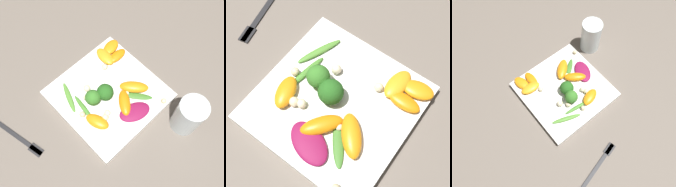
# 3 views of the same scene
# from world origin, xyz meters

# --- Properties ---
(ground_plane) EXTENTS (2.40, 2.40, 0.00)m
(ground_plane) POSITION_xyz_m (0.00, 0.00, 0.00)
(ground_plane) COLOR #6B6056
(plate) EXTENTS (0.26, 0.26, 0.02)m
(plate) POSITION_xyz_m (0.00, 0.00, 0.01)
(plate) COLOR white
(plate) RESTS_ON ground_plane
(drinking_glass) EXTENTS (0.07, 0.07, 0.11)m
(drinking_glass) POSITION_xyz_m (0.19, 0.09, 0.06)
(drinking_glass) COLOR silver
(drinking_glass) RESTS_ON ground_plane
(fork) EXTENTS (0.16, 0.05, 0.01)m
(fork) POSITION_xyz_m (-0.06, -0.24, 0.00)
(fork) COLOR #262628
(fork) RESTS_ON ground_plane
(radicchio_leaf_0) EXTENTS (0.07, 0.09, 0.01)m
(radicchio_leaf_0) POSITION_xyz_m (0.09, 0.01, 0.03)
(radicchio_leaf_0) COLOR maroon
(radicchio_leaf_0) RESTS_ON plate
(orange_segment_0) EXTENTS (0.03, 0.06, 0.01)m
(orange_segment_0) POSITION_xyz_m (-0.06, 0.09, 0.03)
(orange_segment_0) COLOR orange
(orange_segment_0) RESTS_ON plate
(orange_segment_1) EXTENTS (0.08, 0.07, 0.02)m
(orange_segment_1) POSITION_xyz_m (0.04, 0.06, 0.03)
(orange_segment_1) COLOR orange
(orange_segment_1) RESTS_ON plate
(orange_segment_2) EXTENTS (0.07, 0.04, 0.02)m
(orange_segment_2) POSITION_xyz_m (-0.09, 0.07, 0.03)
(orange_segment_2) COLOR orange
(orange_segment_2) RESTS_ON plate
(orange_segment_3) EXTENTS (0.07, 0.07, 0.02)m
(orange_segment_3) POSITION_xyz_m (0.05, 0.01, 0.03)
(orange_segment_3) COLOR orange
(orange_segment_3) RESTS_ON plate
(orange_segment_4) EXTENTS (0.07, 0.05, 0.02)m
(orange_segment_4) POSITION_xyz_m (0.04, -0.08, 0.03)
(orange_segment_4) COLOR orange
(orange_segment_4) RESTS_ON plate
(orange_segment_5) EXTENTS (0.04, 0.06, 0.01)m
(orange_segment_5) POSITION_xyz_m (-0.10, 0.10, 0.03)
(orange_segment_5) COLOR orange
(orange_segment_5) RESTS_ON plate
(broccoli_floret_0) EXTENTS (0.04, 0.04, 0.05)m
(broccoli_floret_0) POSITION_xyz_m (0.00, -0.01, 0.04)
(broccoli_floret_0) COLOR #84AD5B
(broccoli_floret_0) RESTS_ON plate
(broccoli_floret_1) EXTENTS (0.04, 0.04, 0.05)m
(broccoli_floret_1) POSITION_xyz_m (-0.01, -0.04, 0.04)
(broccoli_floret_1) COLOR #7A9E51
(broccoli_floret_1) RESTS_ON plate
(arugula_sprig_0) EXTENTS (0.07, 0.06, 0.01)m
(arugula_sprig_0) POSITION_xyz_m (0.06, 0.05, 0.02)
(arugula_sprig_0) COLOR #3D7528
(arugula_sprig_0) RESTS_ON plate
(arugula_sprig_1) EXTENTS (0.09, 0.05, 0.01)m
(arugula_sprig_1) POSITION_xyz_m (-0.06, -0.08, 0.02)
(arugula_sprig_1) COLOR #518E33
(arugula_sprig_1) RESTS_ON plate
(arugula_sprig_2) EXTENTS (0.08, 0.02, 0.01)m
(arugula_sprig_2) POSITION_xyz_m (-0.01, -0.08, 0.02)
(arugula_sprig_2) COLOR #47842D
(arugula_sprig_2) RESTS_ON plate
(macadamia_nut_0) EXTENTS (0.02, 0.02, 0.02)m
(macadamia_nut_0) POSITION_xyz_m (0.05, -0.05, 0.03)
(macadamia_nut_0) COLOR beige
(macadamia_nut_0) RESTS_ON plate
(macadamia_nut_1) EXTENTS (0.02, 0.02, 0.02)m
(macadamia_nut_1) POSITION_xyz_m (0.04, -0.04, 0.03)
(macadamia_nut_1) COLOR beige
(macadamia_nut_1) RESTS_ON plate
(macadamia_nut_2) EXTENTS (0.02, 0.02, 0.02)m
(macadamia_nut_2) POSITION_xyz_m (-0.05, -0.03, 0.03)
(macadamia_nut_2) COLOR beige
(macadamia_nut_2) RESTS_ON plate
(macadamia_nut_3) EXTENTS (0.01, 0.01, 0.01)m
(macadamia_nut_3) POSITION_xyz_m (0.12, 0.09, 0.03)
(macadamia_nut_3) COLOR beige
(macadamia_nut_3) RESTS_ON plate
(macadamia_nut_4) EXTENTS (0.02, 0.02, 0.02)m
(macadamia_nut_4) POSITION_xyz_m (-0.06, 0.04, 0.03)
(macadamia_nut_4) COLOR beige
(macadamia_nut_4) RESTS_ON plate
(macadamia_nut_5) EXTENTS (0.02, 0.02, 0.02)m
(macadamia_nut_5) POSITION_xyz_m (-0.00, -0.09, 0.03)
(macadamia_nut_5) COLOR beige
(macadamia_nut_5) RESTS_ON plate
(macadamia_nut_6) EXTENTS (0.02, 0.02, 0.02)m
(macadamia_nut_6) POSITION_xyz_m (-0.03, -0.05, 0.03)
(macadamia_nut_6) COLOR beige
(macadamia_nut_6) RESTS_ON plate
(macadamia_nut_7) EXTENTS (0.01, 0.01, 0.01)m
(macadamia_nut_7) POSITION_xyz_m (0.04, 0.03, 0.03)
(macadamia_nut_7) COLOR beige
(macadamia_nut_7) RESTS_ON plate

